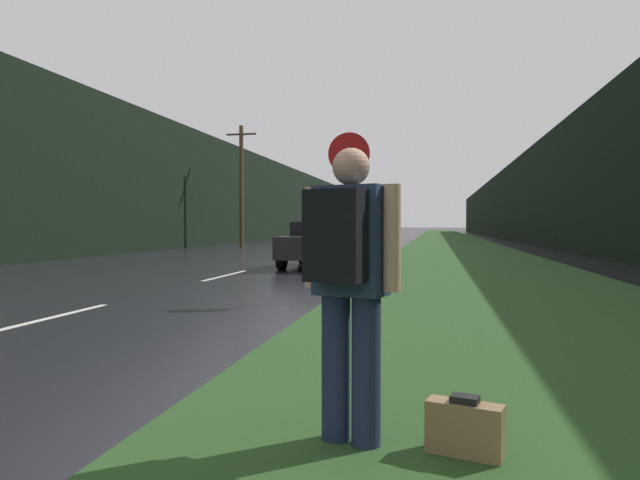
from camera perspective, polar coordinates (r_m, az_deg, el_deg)
The scene contains 15 objects.
grass_verge at distance 39.27m, azimuth 13.14°, elevation -0.42°, with size 6.00×240.00×0.02m, color #26471E.
lane_stripe_b at distance 8.78m, azimuth -26.01°, elevation -7.17°, with size 0.12×3.00×0.01m, color silver.
lane_stripe_c at distance 14.91m, azimuth -9.40°, elevation -3.51°, with size 0.12×3.00×0.01m, color silver.
lane_stripe_d at distance 21.58m, azimuth -2.78°, elevation -1.95°, with size 0.12×3.00×0.01m, color silver.
lane_stripe_e at distance 28.41m, azimuth 0.69°, elevation -1.11°, with size 0.12×3.00×0.01m, color silver.
treeline_far_side at distance 51.44m, azimuth -5.27°, elevation 3.90°, with size 2.00×140.00×6.91m, color black.
treeline_near_side at distance 49.79m, azimuth 19.75°, elevation 3.67°, with size 2.00×140.00×6.51m, color black.
utility_pole_far at distance 33.87m, azimuth -7.86°, elevation 5.53°, with size 1.80×0.24×7.12m.
stop_sign at distance 9.84m, azimuth 2.90°, elevation 4.42°, with size 0.72×0.07×2.89m.
hitchhiker_with_backpack at distance 3.33m, azimuth 2.84°, elevation -3.61°, with size 0.59×0.50×1.76m.
suitcase at distance 3.45m, azimuth 14.27°, elevation -17.90°, with size 0.44×0.26×0.35m.
car_passing_near at distance 17.74m, azimuth -0.14°, elevation -0.35°, with size 1.82×4.39×1.40m.
car_passing_far at distance 36.30m, azimuth 5.80°, elevation 0.64°, with size 1.84×4.23×1.46m.
car_oncoming at distance 54.79m, azimuth 4.06°, elevation 0.95°, with size 1.82×4.69×1.54m.
delivery_truck at distance 90.21m, azimuth 6.96°, elevation 1.87°, with size 2.42×7.88×3.58m.
Camera 1 is at (5.29, 0.77, 1.30)m, focal length 32.00 mm.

